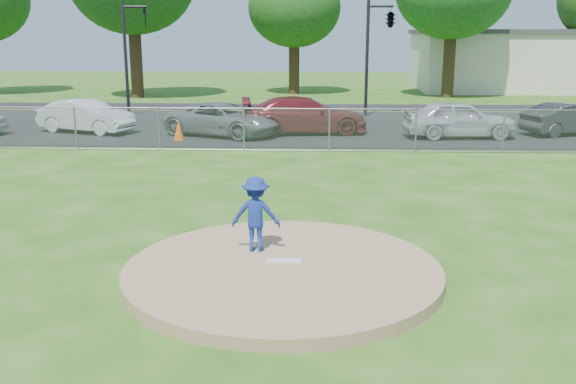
% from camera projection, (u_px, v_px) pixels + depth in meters
% --- Properties ---
extents(ground, '(120.00, 120.00, 0.00)m').
position_uv_depth(ground, '(299.00, 162.00, 20.63)').
color(ground, '#255312').
rests_on(ground, ground).
extents(pitchers_mound, '(5.40, 5.40, 0.20)m').
position_uv_depth(pitchers_mound, '(283.00, 271.00, 10.91)').
color(pitchers_mound, '#9F7957').
rests_on(pitchers_mound, ground).
extents(pitching_rubber, '(0.60, 0.15, 0.04)m').
position_uv_depth(pitching_rubber, '(283.00, 261.00, 11.08)').
color(pitching_rubber, white).
rests_on(pitching_rubber, pitchers_mound).
extents(chain_link_fence, '(40.00, 0.06, 1.50)m').
position_uv_depth(chain_link_fence, '(301.00, 130.00, 22.39)').
color(chain_link_fence, gray).
rests_on(chain_link_fence, ground).
extents(parking_lot, '(50.00, 8.00, 0.01)m').
position_uv_depth(parking_lot, '(303.00, 132.00, 26.93)').
color(parking_lot, black).
rests_on(parking_lot, ground).
extents(street, '(60.00, 7.00, 0.01)m').
position_uv_depth(street, '(306.00, 111.00, 34.21)').
color(street, black).
rests_on(street, ground).
extents(commercial_building, '(16.40, 9.40, 4.30)m').
position_uv_depth(commercial_building, '(530.00, 60.00, 46.57)').
color(commercial_building, beige).
rests_on(commercial_building, ground).
extents(traffic_signal_left, '(1.28, 0.20, 5.60)m').
position_uv_depth(traffic_signal_left, '(130.00, 47.00, 31.83)').
color(traffic_signal_left, black).
rests_on(traffic_signal_left, ground).
extents(traffic_signal_center, '(1.42, 2.48, 5.60)m').
position_uv_depth(traffic_signal_center, '(388.00, 21.00, 30.99)').
color(traffic_signal_center, black).
rests_on(traffic_signal_center, ground).
extents(pitcher, '(0.90, 0.54, 1.36)m').
position_uv_depth(pitcher, '(256.00, 214.00, 11.53)').
color(pitcher, navy).
rests_on(pitcher, pitchers_mound).
extents(traffic_cone, '(0.40, 0.40, 0.77)m').
position_uv_depth(traffic_cone, '(179.00, 130.00, 24.82)').
color(traffic_cone, '#FA630D').
rests_on(traffic_cone, parking_lot).
extents(parked_car_white, '(4.36, 2.71, 1.36)m').
position_uv_depth(parked_car_white, '(86.00, 116.00, 26.68)').
color(parked_car_white, silver).
rests_on(parked_car_white, parking_lot).
extents(parked_car_gray, '(5.21, 3.93, 1.32)m').
position_uv_depth(parked_car_gray, '(222.00, 119.00, 25.87)').
color(parked_car_gray, slate).
rests_on(parked_car_gray, parking_lot).
extents(parked_car_darkred, '(5.38, 2.72, 1.50)m').
position_uv_depth(parked_car_darkred, '(305.00, 115.00, 26.43)').
color(parked_car_darkred, maroon).
rests_on(parked_car_darkred, parking_lot).
extents(parked_car_pearl, '(4.45, 2.05, 1.48)m').
position_uv_depth(parked_car_pearl, '(459.00, 119.00, 25.31)').
color(parked_car_pearl, silver).
rests_on(parked_car_pearl, parking_lot).
extents(parked_car_charcoal, '(4.10, 2.69, 1.28)m').
position_uv_depth(parked_car_charcoal, '(568.00, 119.00, 26.11)').
color(parked_car_charcoal, '#252527').
rests_on(parked_car_charcoal, parking_lot).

